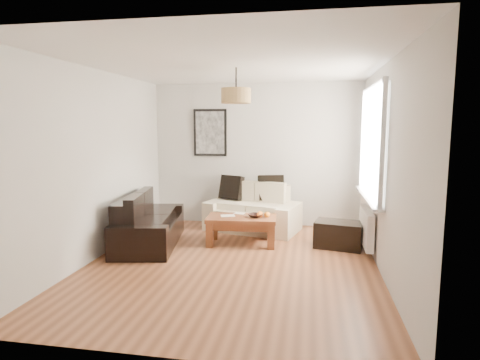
% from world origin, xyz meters
% --- Properties ---
extents(floor, '(4.50, 4.50, 0.00)m').
position_xyz_m(floor, '(0.00, 0.00, 0.00)').
color(floor, brown).
rests_on(floor, ground).
extents(ceiling, '(3.80, 4.50, 0.00)m').
position_xyz_m(ceiling, '(0.00, 0.00, 2.60)').
color(ceiling, white).
rests_on(ceiling, floor).
extents(wall_back, '(3.80, 0.04, 2.60)m').
position_xyz_m(wall_back, '(0.00, 2.25, 1.30)').
color(wall_back, silver).
rests_on(wall_back, floor).
extents(wall_front, '(3.80, 0.04, 2.60)m').
position_xyz_m(wall_front, '(0.00, -2.25, 1.30)').
color(wall_front, silver).
rests_on(wall_front, floor).
extents(wall_left, '(0.04, 4.50, 2.60)m').
position_xyz_m(wall_left, '(-1.90, 0.00, 1.30)').
color(wall_left, silver).
rests_on(wall_left, floor).
extents(wall_right, '(0.04, 4.50, 2.60)m').
position_xyz_m(wall_right, '(1.90, 0.00, 1.30)').
color(wall_right, silver).
rests_on(wall_right, floor).
extents(window_bay, '(0.14, 1.90, 1.60)m').
position_xyz_m(window_bay, '(1.86, 0.80, 1.60)').
color(window_bay, white).
rests_on(window_bay, wall_right).
extents(radiator, '(0.10, 0.90, 0.52)m').
position_xyz_m(radiator, '(1.82, 0.80, 0.38)').
color(radiator, white).
rests_on(radiator, wall_right).
extents(poster, '(0.62, 0.04, 0.87)m').
position_xyz_m(poster, '(-0.85, 2.22, 1.70)').
color(poster, black).
rests_on(poster, wall_back).
extents(pendant_shade, '(0.40, 0.40, 0.20)m').
position_xyz_m(pendant_shade, '(0.00, 0.30, 2.23)').
color(pendant_shade, tan).
rests_on(pendant_shade, ceiling).
extents(loveseat_cream, '(1.73, 1.22, 0.78)m').
position_xyz_m(loveseat_cream, '(0.02, 1.78, 0.39)').
color(loveseat_cream, beige).
rests_on(loveseat_cream, floor).
extents(sofa_leather, '(1.11, 1.82, 0.73)m').
position_xyz_m(sofa_leather, '(-1.43, 0.64, 0.37)').
color(sofa_leather, black).
rests_on(sofa_leather, floor).
extents(coffee_table, '(1.10, 0.66, 0.43)m').
position_xyz_m(coffee_table, '(-0.03, 0.91, 0.22)').
color(coffee_table, brown).
rests_on(coffee_table, floor).
extents(ottoman, '(0.77, 0.58, 0.40)m').
position_xyz_m(ottoman, '(1.45, 0.99, 0.20)').
color(ottoman, black).
rests_on(ottoman, floor).
extents(cushion_left, '(0.45, 0.30, 0.43)m').
position_xyz_m(cushion_left, '(-0.40, 1.97, 0.72)').
color(cushion_left, black).
rests_on(cushion_left, loveseat_cream).
extents(cushion_right, '(0.47, 0.26, 0.45)m').
position_xyz_m(cushion_right, '(0.32, 1.97, 0.73)').
color(cushion_right, black).
rests_on(cushion_right, loveseat_cream).
extents(fruit_bowl, '(0.28, 0.28, 0.05)m').
position_xyz_m(fruit_bowl, '(0.19, 0.90, 0.46)').
color(fruit_bowl, black).
rests_on(fruit_bowl, coffee_table).
extents(orange_a, '(0.12, 0.12, 0.09)m').
position_xyz_m(orange_a, '(0.25, 0.94, 0.47)').
color(orange_a, orange).
rests_on(orange_a, fruit_bowl).
extents(orange_b, '(0.09, 0.09, 0.09)m').
position_xyz_m(orange_b, '(0.36, 0.94, 0.47)').
color(orange_b, orange).
rests_on(orange_b, fruit_bowl).
extents(orange_c, '(0.12, 0.12, 0.09)m').
position_xyz_m(orange_c, '(0.25, 0.96, 0.47)').
color(orange_c, orange).
rests_on(orange_c, fruit_bowl).
extents(papers, '(0.25, 0.21, 0.01)m').
position_xyz_m(papers, '(-0.25, 0.92, 0.44)').
color(papers, white).
rests_on(papers, coffee_table).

